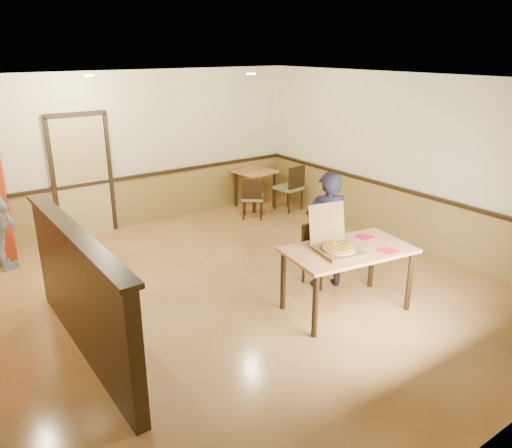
{
  "coord_description": "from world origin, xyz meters",
  "views": [
    {
      "loc": [
        -3.23,
        -5.1,
        3.19
      ],
      "look_at": [
        0.42,
        0.0,
        0.94
      ],
      "focal_mm": 35.0,
      "sensor_mm": 36.0,
      "label": 1
    }
  ],
  "objects_px": {
    "side_chair_left": "(252,196)",
    "side_chair_right": "(291,186)",
    "side_table": "(255,179)",
    "pizza_box": "(337,246)",
    "diner_chair": "(319,250)",
    "main_table": "(348,257)",
    "condiment": "(260,167)",
    "diner": "(326,230)"
  },
  "relations": [
    {
      "from": "diner_chair",
      "to": "diner",
      "type": "xyz_separation_m",
      "value": [
        -0.01,
        -0.14,
        0.35
      ]
    },
    {
      "from": "side_chair_left",
      "to": "side_table",
      "type": "relative_size",
      "value": 1.02
    },
    {
      "from": "condiment",
      "to": "diner",
      "type": "bearing_deg",
      "value": -112.03
    },
    {
      "from": "pizza_box",
      "to": "side_table",
      "type": "bearing_deg",
      "value": 78.58
    },
    {
      "from": "main_table",
      "to": "diner",
      "type": "xyz_separation_m",
      "value": [
        0.26,
        0.66,
        0.09
      ]
    },
    {
      "from": "side_chair_right",
      "to": "side_chair_left",
      "type": "bearing_deg",
      "value": -9.4
    },
    {
      "from": "main_table",
      "to": "diner",
      "type": "relative_size",
      "value": 1.03
    },
    {
      "from": "side_table",
      "to": "diner",
      "type": "xyz_separation_m",
      "value": [
        -1.33,
        -3.54,
        0.22
      ]
    },
    {
      "from": "diner",
      "to": "side_chair_left",
      "type": "bearing_deg",
      "value": -83.07
    },
    {
      "from": "side_chair_right",
      "to": "pizza_box",
      "type": "distance_m",
      "value": 4.21
    },
    {
      "from": "main_table",
      "to": "diner",
      "type": "bearing_deg",
      "value": 77.81
    },
    {
      "from": "diner_chair",
      "to": "side_chair_right",
      "type": "height_order",
      "value": "side_chair_right"
    },
    {
      "from": "side_chair_left",
      "to": "side_chair_right",
      "type": "relative_size",
      "value": 0.87
    },
    {
      "from": "side_chair_left",
      "to": "side_chair_right",
      "type": "height_order",
      "value": "side_chair_right"
    },
    {
      "from": "side_chair_right",
      "to": "side_table",
      "type": "xyz_separation_m",
      "value": [
        -0.46,
        0.62,
        0.08
      ]
    },
    {
      "from": "main_table",
      "to": "diner",
      "type": "distance_m",
      "value": 0.72
    },
    {
      "from": "diner",
      "to": "condiment",
      "type": "relative_size",
      "value": 12.23
    },
    {
      "from": "side_chair_right",
      "to": "side_table",
      "type": "bearing_deg",
      "value": -61.5
    },
    {
      "from": "side_table",
      "to": "pizza_box",
      "type": "xyz_separation_m",
      "value": [
        -1.76,
        -4.17,
        0.31
      ]
    },
    {
      "from": "side_chair_left",
      "to": "diner",
      "type": "height_order",
      "value": "diner"
    },
    {
      "from": "main_table",
      "to": "side_chair_left",
      "type": "distance_m",
      "value": 3.78
    },
    {
      "from": "side_chair_right",
      "to": "pizza_box",
      "type": "xyz_separation_m",
      "value": [
        -2.22,
        -3.55,
        0.39
      ]
    },
    {
      "from": "side_chair_right",
      "to": "pizza_box",
      "type": "bearing_deg",
      "value": 49.9
    },
    {
      "from": "main_table",
      "to": "side_chair_left",
      "type": "relative_size",
      "value": 2.06
    },
    {
      "from": "diner",
      "to": "pizza_box",
      "type": "xyz_separation_m",
      "value": [
        -0.43,
        -0.63,
        0.08
      ]
    },
    {
      "from": "main_table",
      "to": "side_table",
      "type": "xyz_separation_m",
      "value": [
        1.58,
        4.2,
        -0.13
      ]
    },
    {
      "from": "side_chair_right",
      "to": "side_table",
      "type": "distance_m",
      "value": 0.78
    },
    {
      "from": "condiment",
      "to": "main_table",
      "type": "bearing_deg",
      "value": -111.87
    },
    {
      "from": "pizza_box",
      "to": "diner_chair",
      "type": "bearing_deg",
      "value": 71.9
    },
    {
      "from": "main_table",
      "to": "side_chair_right",
      "type": "relative_size",
      "value": 1.79
    },
    {
      "from": "diner_chair",
      "to": "side_chair_right",
      "type": "distance_m",
      "value": 3.3
    },
    {
      "from": "diner_chair",
      "to": "diner",
      "type": "distance_m",
      "value": 0.38
    },
    {
      "from": "side_chair_left",
      "to": "pizza_box",
      "type": "bearing_deg",
      "value": 109.0
    },
    {
      "from": "side_chair_left",
      "to": "pizza_box",
      "type": "distance_m",
      "value": 3.82
    },
    {
      "from": "side_chair_left",
      "to": "condiment",
      "type": "distance_m",
      "value": 0.86
    },
    {
      "from": "main_table",
      "to": "condiment",
      "type": "relative_size",
      "value": 12.54
    },
    {
      "from": "main_table",
      "to": "pizza_box",
      "type": "distance_m",
      "value": 0.25
    },
    {
      "from": "main_table",
      "to": "side_chair_right",
      "type": "distance_m",
      "value": 4.13
    },
    {
      "from": "diner",
      "to": "condiment",
      "type": "height_order",
      "value": "diner"
    },
    {
      "from": "diner_chair",
      "to": "side_table",
      "type": "xyz_separation_m",
      "value": [
        1.32,
        3.4,
        0.13
      ]
    },
    {
      "from": "main_table",
      "to": "side_table",
      "type": "bearing_deg",
      "value": 78.22
    },
    {
      "from": "side_chair_right",
      "to": "condiment",
      "type": "bearing_deg",
      "value": -62.7
    }
  ]
}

